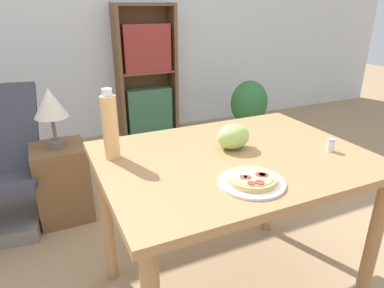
{
  "coord_description": "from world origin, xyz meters",
  "views": [
    {
      "loc": [
        -0.69,
        -1.13,
        1.37
      ],
      "look_at": [
        -0.14,
        0.06,
        0.84
      ],
      "focal_mm": 32.0,
      "sensor_mm": 36.0,
      "label": 1
    }
  ],
  "objects_px": {
    "grape_bunch": "(233,136)",
    "drink_bottle": "(110,126)",
    "pizza_on_plate": "(252,180)",
    "potted_plant_floor": "(249,107)",
    "bookshelf": "(147,77)",
    "salt_shaker": "(331,145)",
    "side_table": "(63,182)",
    "table_lamp": "(50,106)"
  },
  "relations": [
    {
      "from": "grape_bunch",
      "to": "drink_bottle",
      "type": "relative_size",
      "value": 0.55
    },
    {
      "from": "drink_bottle",
      "to": "pizza_on_plate",
      "type": "bearing_deg",
      "value": -47.74
    },
    {
      "from": "potted_plant_floor",
      "to": "bookshelf",
      "type": "bearing_deg",
      "value": 150.99
    },
    {
      "from": "drink_bottle",
      "to": "salt_shaker",
      "type": "relative_size",
      "value": 5.09
    },
    {
      "from": "pizza_on_plate",
      "to": "drink_bottle",
      "type": "bearing_deg",
      "value": 132.26
    },
    {
      "from": "pizza_on_plate",
      "to": "side_table",
      "type": "xyz_separation_m",
      "value": [
        -0.59,
        1.33,
        -0.53
      ]
    },
    {
      "from": "pizza_on_plate",
      "to": "potted_plant_floor",
      "type": "relative_size",
      "value": 0.39
    },
    {
      "from": "grape_bunch",
      "to": "bookshelf",
      "type": "height_order",
      "value": "bookshelf"
    },
    {
      "from": "pizza_on_plate",
      "to": "drink_bottle",
      "type": "height_order",
      "value": "drink_bottle"
    },
    {
      "from": "salt_shaker",
      "to": "drink_bottle",
      "type": "bearing_deg",
      "value": 159.15
    },
    {
      "from": "table_lamp",
      "to": "potted_plant_floor",
      "type": "bearing_deg",
      "value": 22.1
    },
    {
      "from": "table_lamp",
      "to": "potted_plant_floor",
      "type": "distance_m",
      "value": 2.26
    },
    {
      "from": "table_lamp",
      "to": "potted_plant_floor",
      "type": "height_order",
      "value": "table_lamp"
    },
    {
      "from": "grape_bunch",
      "to": "side_table",
      "type": "height_order",
      "value": "grape_bunch"
    },
    {
      "from": "salt_shaker",
      "to": "side_table",
      "type": "xyz_separation_m",
      "value": [
        -1.07,
        1.23,
        -0.54
      ]
    },
    {
      "from": "pizza_on_plate",
      "to": "grape_bunch",
      "type": "relative_size",
      "value": 1.5
    },
    {
      "from": "side_table",
      "to": "drink_bottle",
      "type": "bearing_deg",
      "value": -78.02
    },
    {
      "from": "side_table",
      "to": "grape_bunch",
      "type": "bearing_deg",
      "value": -55.51
    },
    {
      "from": "grape_bunch",
      "to": "table_lamp",
      "type": "xyz_separation_m",
      "value": [
        -0.7,
        1.02,
        -0.04
      ]
    },
    {
      "from": "grape_bunch",
      "to": "salt_shaker",
      "type": "relative_size",
      "value": 2.79
    },
    {
      "from": "pizza_on_plate",
      "to": "bookshelf",
      "type": "xyz_separation_m",
      "value": [
        0.47,
        2.71,
        -0.15
      ]
    },
    {
      "from": "pizza_on_plate",
      "to": "table_lamp",
      "type": "height_order",
      "value": "table_lamp"
    },
    {
      "from": "side_table",
      "to": "table_lamp",
      "type": "relative_size",
      "value": 1.35
    },
    {
      "from": "grape_bunch",
      "to": "side_table",
      "type": "distance_m",
      "value": 1.36
    },
    {
      "from": "salt_shaker",
      "to": "bookshelf",
      "type": "distance_m",
      "value": 2.61
    },
    {
      "from": "salt_shaker",
      "to": "bookshelf",
      "type": "bearing_deg",
      "value": 90.29
    },
    {
      "from": "grape_bunch",
      "to": "salt_shaker",
      "type": "height_order",
      "value": "grape_bunch"
    },
    {
      "from": "salt_shaker",
      "to": "bookshelf",
      "type": "height_order",
      "value": "bookshelf"
    },
    {
      "from": "pizza_on_plate",
      "to": "grape_bunch",
      "type": "bearing_deg",
      "value": 70.72
    },
    {
      "from": "grape_bunch",
      "to": "side_table",
      "type": "xyz_separation_m",
      "value": [
        -0.7,
        1.02,
        -0.57
      ]
    },
    {
      "from": "grape_bunch",
      "to": "salt_shaker",
      "type": "bearing_deg",
      "value": -29.11
    },
    {
      "from": "side_table",
      "to": "salt_shaker",
      "type": "bearing_deg",
      "value": -48.83
    },
    {
      "from": "drink_bottle",
      "to": "table_lamp",
      "type": "distance_m",
      "value": 0.92
    },
    {
      "from": "table_lamp",
      "to": "bookshelf",
      "type": "bearing_deg",
      "value": 52.48
    },
    {
      "from": "side_table",
      "to": "table_lamp",
      "type": "xyz_separation_m",
      "value": [
        0.0,
        0.0,
        0.54
      ]
    },
    {
      "from": "bookshelf",
      "to": "side_table",
      "type": "height_order",
      "value": "bookshelf"
    },
    {
      "from": "salt_shaker",
      "to": "table_lamp",
      "type": "xyz_separation_m",
      "value": [
        -1.07,
        1.23,
        -0.01
      ]
    },
    {
      "from": "pizza_on_plate",
      "to": "side_table",
      "type": "bearing_deg",
      "value": 113.91
    },
    {
      "from": "pizza_on_plate",
      "to": "grape_bunch",
      "type": "distance_m",
      "value": 0.33
    },
    {
      "from": "drink_bottle",
      "to": "salt_shaker",
      "type": "distance_m",
      "value": 0.95
    },
    {
      "from": "pizza_on_plate",
      "to": "bookshelf",
      "type": "distance_m",
      "value": 2.75
    },
    {
      "from": "side_table",
      "to": "table_lamp",
      "type": "distance_m",
      "value": 0.54
    }
  ]
}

